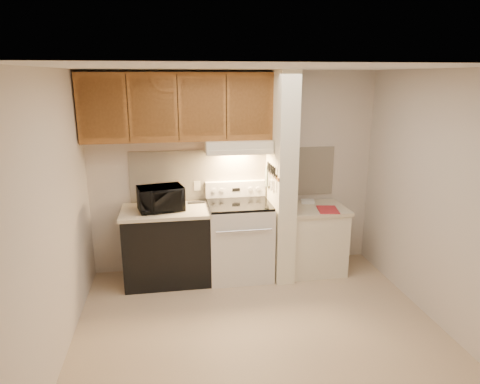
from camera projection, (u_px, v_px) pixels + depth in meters
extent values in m
plane|color=tan|center=(258.00, 325.00, 4.31)|extent=(3.60, 3.60, 0.00)
plane|color=white|center=(261.00, 67.00, 3.65)|extent=(3.60, 3.60, 0.00)
cube|color=beige|center=(235.00, 172.00, 5.41)|extent=(3.60, 2.50, 0.02)
cube|color=beige|center=(56.00, 217.00, 3.69)|extent=(0.02, 3.00, 2.50)
cube|color=beige|center=(436.00, 198.00, 4.26)|extent=(0.02, 3.00, 2.50)
cube|color=white|center=(235.00, 174.00, 5.40)|extent=(2.60, 0.02, 0.63)
cube|color=silver|center=(239.00, 241.00, 5.28)|extent=(0.76, 0.65, 0.92)
cube|color=black|center=(244.00, 247.00, 4.97)|extent=(0.50, 0.01, 0.30)
cylinder|color=silver|center=(244.00, 231.00, 4.88)|extent=(0.65, 0.02, 0.02)
cube|color=black|center=(239.00, 204.00, 5.16)|extent=(0.74, 0.64, 0.03)
cube|color=silver|center=(236.00, 189.00, 5.40)|extent=(0.76, 0.08, 0.20)
cube|color=black|center=(236.00, 190.00, 5.36)|extent=(0.10, 0.01, 0.04)
cylinder|color=silver|center=(214.00, 191.00, 5.31)|extent=(0.05, 0.02, 0.05)
cylinder|color=silver|center=(222.00, 190.00, 5.33)|extent=(0.05, 0.02, 0.05)
cylinder|color=silver|center=(250.00, 189.00, 5.39)|extent=(0.05, 0.02, 0.05)
cylinder|color=silver|center=(258.00, 189.00, 5.40)|extent=(0.05, 0.02, 0.05)
cube|color=black|center=(167.00, 247.00, 5.16)|extent=(1.00, 0.63, 0.87)
cube|color=beige|center=(166.00, 211.00, 5.04)|extent=(1.04, 0.67, 0.04)
cube|color=black|center=(196.00, 202.00, 5.28)|extent=(0.21, 0.07, 0.01)
cylinder|color=#275B53|center=(169.00, 200.00, 5.24)|extent=(0.10, 0.10, 0.10)
cube|color=#EBE3C7|center=(197.00, 186.00, 5.34)|extent=(0.08, 0.01, 0.12)
imported|color=black|center=(161.00, 198.00, 4.97)|extent=(0.57, 0.45, 0.28)
cube|color=white|center=(281.00, 177.00, 5.15)|extent=(0.22, 0.70, 2.50)
cube|color=brown|center=(272.00, 173.00, 5.12)|extent=(0.01, 0.70, 0.04)
cube|color=black|center=(272.00, 173.00, 5.07)|extent=(0.02, 0.42, 0.04)
cube|color=silver|center=(274.00, 184.00, 4.94)|extent=(0.01, 0.03, 0.16)
cylinder|color=black|center=(275.00, 172.00, 4.89)|extent=(0.02, 0.02, 0.10)
cube|color=silver|center=(272.00, 183.00, 5.03)|extent=(0.01, 0.04, 0.18)
cylinder|color=black|center=(273.00, 170.00, 4.97)|extent=(0.02, 0.02, 0.10)
cube|color=silver|center=(271.00, 183.00, 5.08)|extent=(0.01, 0.04, 0.20)
cylinder|color=black|center=(271.00, 169.00, 5.04)|extent=(0.02, 0.02, 0.10)
cube|color=silver|center=(269.00, 179.00, 5.17)|extent=(0.01, 0.04, 0.16)
cylinder|color=black|center=(270.00, 167.00, 5.13)|extent=(0.02, 0.02, 0.10)
cube|color=silver|center=(268.00, 179.00, 5.24)|extent=(0.01, 0.04, 0.18)
cylinder|color=black|center=(268.00, 166.00, 5.22)|extent=(0.02, 0.02, 0.10)
cube|color=slate|center=(267.00, 176.00, 5.30)|extent=(0.03, 0.10, 0.25)
cube|color=#EBE3C7|center=(314.00, 240.00, 5.45)|extent=(0.70, 0.60, 0.81)
cube|color=beige|center=(316.00, 208.00, 5.34)|extent=(0.74, 0.64, 0.04)
cube|color=#B3252D|center=(328.00, 210.00, 5.20)|extent=(0.29, 0.36, 0.01)
cube|color=white|center=(308.00, 201.00, 5.49)|extent=(0.18, 0.13, 0.04)
cube|color=#EBE3C7|center=(237.00, 146.00, 5.10)|extent=(0.78, 0.44, 0.15)
cube|color=#EBE3C7|center=(240.00, 152.00, 4.91)|extent=(0.78, 0.04, 0.06)
cube|color=brown|center=(178.00, 107.00, 4.91)|extent=(2.18, 0.33, 0.77)
cube|color=brown|center=(102.00, 109.00, 4.63)|extent=(0.46, 0.01, 0.63)
cube|color=black|center=(128.00, 108.00, 4.67)|extent=(0.01, 0.01, 0.73)
cube|color=brown|center=(153.00, 108.00, 4.71)|extent=(0.46, 0.01, 0.63)
cube|color=black|center=(178.00, 108.00, 4.76)|extent=(0.01, 0.01, 0.73)
cube|color=brown|center=(202.00, 108.00, 4.80)|extent=(0.46, 0.01, 0.63)
cube|color=black|center=(226.00, 107.00, 4.84)|extent=(0.01, 0.01, 0.73)
cube|color=brown|center=(250.00, 107.00, 4.89)|extent=(0.46, 0.01, 0.63)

